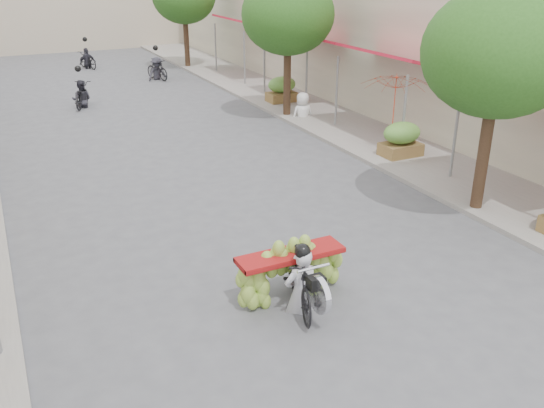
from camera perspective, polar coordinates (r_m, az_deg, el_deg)
The scene contains 13 objects.
ground at distance 9.16m, azimuth 12.40°, elevation -15.99°, with size 120.00×120.00×0.00m, color #525257.
sidewalk_right at distance 24.18m, azimuth 3.77°, elevation 9.68°, with size 4.00×60.00×0.12m, color gray.
shophouse_row_right at distance 25.74m, azimuth 15.25°, elevation 16.43°, with size 9.77×40.00×6.00m.
street_tree_near at distance 13.94m, azimuth 21.57°, elevation 13.73°, with size 3.40×3.40×5.25m.
street_tree_mid at distance 21.95m, azimuth 1.58°, elevation 18.20°, with size 3.40×3.40×5.25m.
produce_crate_mid at distance 17.99m, azimuth 12.72°, elevation 6.53°, with size 1.20×0.88×1.16m.
produce_crate_far at distance 24.52m, azimuth 0.98°, elevation 11.48°, with size 1.20×0.88×1.16m.
banana_motorbike at distance 10.10m, azimuth 2.48°, elevation -6.44°, with size 2.20×1.96×2.17m.
market_umbrella at distance 17.77m, azimuth 12.33°, elevation 12.52°, with size 2.70×2.70×1.93m.
pedestrian at distance 22.13m, azimuth 3.09°, elevation 10.99°, with size 0.91×0.56×1.81m.
bg_motorbike_a at distance 25.23m, azimuth -18.43°, elevation 10.69°, with size 1.27×1.87×1.95m.
bg_motorbike_b at distance 30.20m, azimuth -11.37°, elevation 13.52°, with size 1.18×1.85×1.95m.
bg_motorbike_c at distance 34.41m, azimuth -17.89°, elevation 13.97°, with size 1.09×1.72×1.95m.
Camera 1 is at (-4.74, -5.37, 5.72)m, focal length 38.00 mm.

